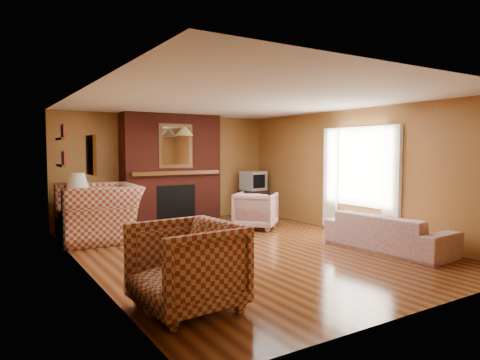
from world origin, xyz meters
TOP-DOWN VIEW (x-y plane):
  - floor at (0.00, 0.00)m, footprint 6.50×6.50m
  - ceiling at (0.00, 0.00)m, footprint 6.50×6.50m
  - wall_back at (0.00, 3.25)m, footprint 6.50×0.00m
  - wall_front at (0.00, -3.25)m, footprint 6.50×0.00m
  - wall_left at (-2.50, 0.00)m, footprint 0.00×6.50m
  - wall_right at (2.50, 0.00)m, footprint 0.00×6.50m
  - fireplace at (0.00, 2.98)m, footprint 2.20×0.82m
  - window_right at (2.45, -0.20)m, footprint 0.10×1.85m
  - bookshelf at (-2.44, 1.90)m, footprint 0.09×0.55m
  - botanical_print at (-2.47, -0.30)m, footprint 0.05×0.40m
  - pendant_light at (0.00, 2.30)m, footprint 0.36×0.36m
  - plaid_loveseat at (-1.85, 1.99)m, footprint 1.44×1.62m
  - plaid_armchair at (-1.95, -1.98)m, footprint 1.05×1.03m
  - floral_sofa at (1.90, -1.33)m, footprint 0.93×2.08m
  - floral_armchair at (1.17, 1.38)m, footprint 1.15×1.15m
  - coffee_table at (-0.78, 0.54)m, footprint 0.75×0.46m
  - side_table at (-2.10, 2.45)m, footprint 0.43×0.43m
  - table_lamp at (-2.10, 2.45)m, footprint 0.39×0.39m
  - tv_stand at (2.05, 2.80)m, footprint 0.62×0.57m
  - crt_tv at (2.05, 2.79)m, footprint 0.57×0.57m

SIDE VIEW (x-z plane):
  - floor at x=0.00m, z-range 0.00..0.00m
  - side_table at x=-2.10m, z-range 0.00..0.54m
  - floral_sofa at x=1.90m, z-range 0.00..0.59m
  - tv_stand at x=2.05m, z-range 0.00..0.64m
  - coffee_table at x=-0.78m, z-range 0.14..0.57m
  - floral_armchair at x=1.17m, z-range 0.00..0.75m
  - plaid_armchair at x=-1.95m, z-range 0.00..0.90m
  - plaid_loveseat at x=-1.85m, z-range 0.00..1.00m
  - crt_tv at x=2.05m, z-range 0.64..1.10m
  - table_lamp at x=-2.10m, z-range 0.58..1.22m
  - window_right at x=2.45m, z-range 0.13..2.13m
  - fireplace at x=0.00m, z-range -0.02..2.38m
  - wall_back at x=0.00m, z-range -2.05..4.45m
  - wall_front at x=0.00m, z-range -2.05..4.45m
  - wall_left at x=-2.50m, z-range -2.05..4.45m
  - wall_right at x=2.50m, z-range -2.05..4.45m
  - botanical_print at x=-2.47m, z-range 1.30..1.80m
  - bookshelf at x=-2.44m, z-range 1.31..2.02m
  - pendant_light at x=0.00m, z-range 1.76..2.24m
  - ceiling at x=0.00m, z-range 2.40..2.40m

